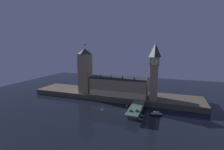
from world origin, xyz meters
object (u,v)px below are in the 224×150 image
(clock_tower, at_px, (154,70))
(street_lamp_near, at_px, (127,108))
(car_northbound_lead, at_px, (136,103))
(boat_downstream, at_px, (156,114))
(victoria_tower, at_px, (85,71))
(pedestrian_mid_walk, at_px, (141,107))
(car_southbound_lead, at_px, (137,111))
(street_lamp_mid, at_px, (142,104))
(pedestrian_far_rail, at_px, (134,101))
(street_lamp_far, at_px, (134,98))
(car_northbound_trail, at_px, (131,111))

(clock_tower, height_order, street_lamp_near, clock_tower)
(car_northbound_lead, distance_m, boat_downstream, 24.40)
(victoria_tower, xyz_separation_m, pedestrian_mid_walk, (80.61, -34.45, -27.38))
(car_northbound_lead, relative_size, car_southbound_lead, 0.84)
(car_southbound_lead, height_order, street_lamp_mid, street_lamp_mid)
(victoria_tower, distance_m, boat_downstream, 105.49)
(pedestrian_far_rail, bearing_deg, street_lamp_mid, -49.76)
(victoria_tower, xyz_separation_m, street_lamp_mid, (81.01, -33.69, -24.25))
(street_lamp_far, bearing_deg, victoria_tower, 164.75)
(car_northbound_lead, xyz_separation_m, boat_downstream, (22.30, -7.32, -6.68))
(car_southbound_lead, bearing_deg, victoria_tower, 150.12)
(car_southbound_lead, relative_size, street_lamp_far, 0.75)
(victoria_tower, height_order, street_lamp_mid, victoria_tower)
(clock_tower, height_order, boat_downstream, clock_tower)
(car_northbound_lead, distance_m, street_lamp_mid, 13.80)
(street_lamp_mid, height_order, boat_downstream, street_lamp_mid)
(car_northbound_lead, distance_m, pedestrian_far_rail, 3.74)
(pedestrian_mid_walk, distance_m, pedestrian_far_rail, 17.42)
(pedestrian_mid_walk, height_order, pedestrian_far_rail, pedestrian_mid_walk)
(victoria_tower, xyz_separation_m, pedestrian_far_rail, (69.98, -20.65, -27.39))
(clock_tower, bearing_deg, car_southbound_lead, -104.59)
(pedestrian_far_rail, relative_size, street_lamp_mid, 0.26)
(victoria_tower, bearing_deg, car_northbound_trail, -32.75)
(pedestrian_far_rail, bearing_deg, victoria_tower, 163.56)
(clock_tower, distance_m, car_northbound_lead, 42.13)
(car_southbound_lead, xyz_separation_m, pedestrian_far_rail, (-7.98, 24.13, 0.27))
(pedestrian_far_rail, distance_m, street_lamp_far, 3.38)
(street_lamp_near, bearing_deg, clock_tower, 67.02)
(victoria_tower, relative_size, car_southbound_lead, 14.17)
(street_lamp_mid, bearing_deg, car_northbound_lead, 128.78)
(car_northbound_lead, relative_size, street_lamp_near, 0.65)
(car_northbound_trail, bearing_deg, clock_tower, 69.67)
(car_northbound_trail, bearing_deg, boat_downstream, 35.88)
(car_southbound_lead, relative_size, street_lamp_near, 0.77)
(car_southbound_lead, xyz_separation_m, street_lamp_mid, (3.06, 11.10, 3.41))
(clock_tower, height_order, victoria_tower, clock_tower)
(clock_tower, xyz_separation_m, car_southbound_lead, (-10.87, -41.76, -33.23))
(pedestrian_mid_walk, bearing_deg, boat_downstream, 15.08)
(car_northbound_trail, height_order, street_lamp_far, street_lamp_far)
(car_southbound_lead, distance_m, street_lamp_mid, 12.00)
(car_southbound_lead, distance_m, pedestrian_far_rail, 25.42)
(street_lamp_near, xyz_separation_m, boat_downstream, (25.36, 17.82, -9.74))
(street_lamp_near, relative_size, street_lamp_far, 0.97)
(street_lamp_mid, xyz_separation_m, boat_downstream, (13.92, 3.10, -10.08))
(street_lamp_far, bearing_deg, clock_tower, 39.65)
(clock_tower, relative_size, car_southbound_lead, 14.50)
(boat_downstream, bearing_deg, car_northbound_lead, 161.82)
(street_lamp_mid, bearing_deg, street_lamp_near, -127.84)
(victoria_tower, distance_m, pedestrian_mid_walk, 91.84)
(pedestrian_mid_walk, xyz_separation_m, pedestrian_far_rail, (-10.63, 13.80, -0.02))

